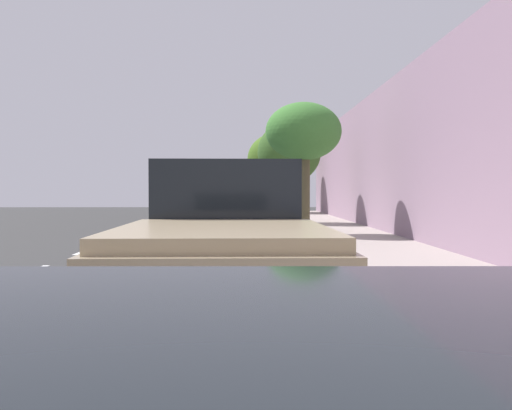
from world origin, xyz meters
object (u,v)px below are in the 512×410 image
at_px(parked_sedan_red_far, 246,206).
at_px(bicycle_at_curb, 258,223).
at_px(parked_suv_dark_blue_mid, 240,211).
at_px(street_tree_mid_block, 303,134).
at_px(parked_pickup_tan_second, 225,252).
at_px(street_tree_corner, 276,160).
at_px(street_tree_far_end, 289,153).
at_px(cyclist_with_backpack, 265,205).

height_order(parked_sedan_red_far, bicycle_at_curb, parked_sedan_red_far).
bearing_deg(parked_suv_dark_blue_mid, street_tree_mid_block, 55.86).
height_order(parked_pickup_tan_second, street_tree_corner, street_tree_corner).
distance_m(parked_sedan_red_far, street_tree_mid_block, 12.86).
distance_m(parked_suv_dark_blue_mid, street_tree_mid_block, 4.35).
bearing_deg(street_tree_corner, parked_suv_dark_blue_mid, -95.37).
distance_m(parked_pickup_tan_second, street_tree_corner, 31.60).
bearing_deg(parked_sedan_red_far, street_tree_corner, 72.78).
relative_size(parked_pickup_tan_second, parked_suv_dark_blue_mid, 1.12).
bearing_deg(street_tree_mid_block, bicycle_at_curb, 120.86).
bearing_deg(parked_sedan_red_far, street_tree_far_end, -71.76).
relative_size(bicycle_at_curb, street_tree_corner, 0.34).
xyz_separation_m(bicycle_at_curb, cyclist_with_backpack, (0.22, -0.46, 0.66)).
distance_m(parked_pickup_tan_second, street_tree_mid_block, 13.20).
bearing_deg(parked_sedan_red_far, cyclist_with_backpack, -86.10).
xyz_separation_m(bicycle_at_curb, street_tree_mid_block, (1.43, -2.39, 3.06)).
relative_size(street_tree_mid_block, street_tree_corner, 0.85).
bearing_deg(parked_sedan_red_far, parked_suv_dark_blue_mid, -90.42).
bearing_deg(bicycle_at_curb, street_tree_mid_block, -59.14).
height_order(parked_pickup_tan_second, parked_suv_dark_blue_mid, parked_suv_dark_blue_mid).
relative_size(parked_pickup_tan_second, street_tree_mid_block, 1.24).
distance_m(bicycle_at_curb, street_tree_corner, 16.61).
distance_m(bicycle_at_curb, street_tree_mid_block, 4.14).
bearing_deg(parked_suv_dark_blue_mid, street_tree_far_end, 78.03).
bearing_deg(street_tree_corner, street_tree_far_end, -90.00).
bearing_deg(parked_sedan_red_far, bicycle_at_curb, -87.19).
height_order(parked_suv_dark_blue_mid, bicycle_at_curb, parked_suv_dark_blue_mid).
relative_size(parked_sedan_red_far, bicycle_at_curb, 2.56).
relative_size(parked_pickup_tan_second, street_tree_corner, 1.05).
bearing_deg(parked_suv_dark_blue_mid, street_tree_corner, 84.63).
bearing_deg(parked_pickup_tan_second, bicycle_at_curb, 87.56).
bearing_deg(parked_pickup_tan_second, street_tree_corner, 86.22).
xyz_separation_m(parked_pickup_tan_second, street_tree_mid_block, (2.08, 12.79, 2.53)).
bearing_deg(street_tree_mid_block, street_tree_far_end, 90.00).
bearing_deg(street_tree_corner, street_tree_mid_block, -90.00).
relative_size(parked_suv_dark_blue_mid, bicycle_at_curb, 2.76).
height_order(parked_pickup_tan_second, street_tree_mid_block, street_tree_mid_block).
distance_m(parked_pickup_tan_second, parked_suv_dark_blue_mid, 9.79).
relative_size(cyclist_with_backpack, street_tree_mid_block, 0.40).
relative_size(parked_pickup_tan_second, bicycle_at_curb, 3.09).
xyz_separation_m(cyclist_with_backpack, street_tree_mid_block, (1.21, -1.93, 2.39)).
height_order(parked_sedan_red_far, street_tree_mid_block, street_tree_mid_block).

